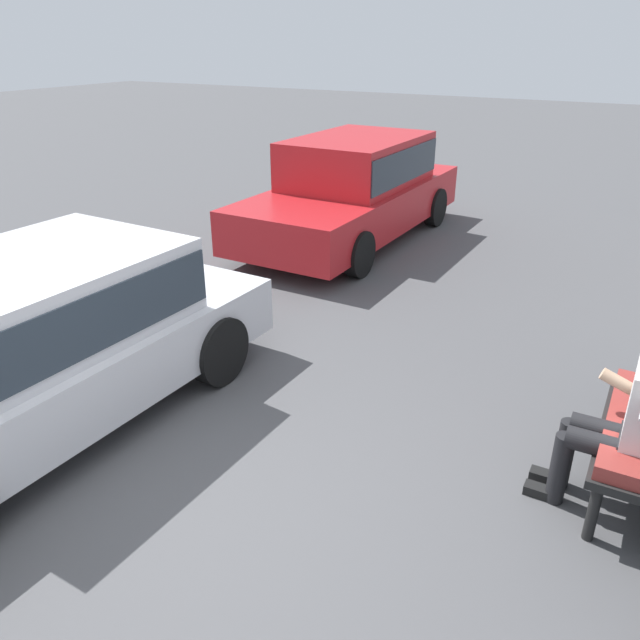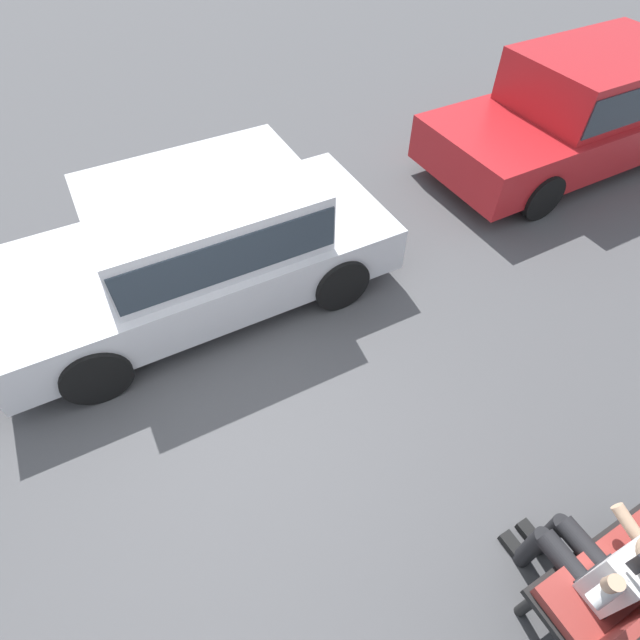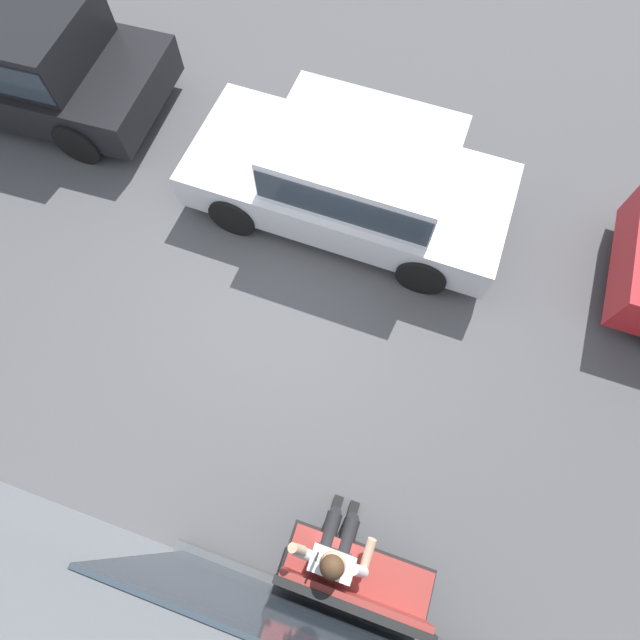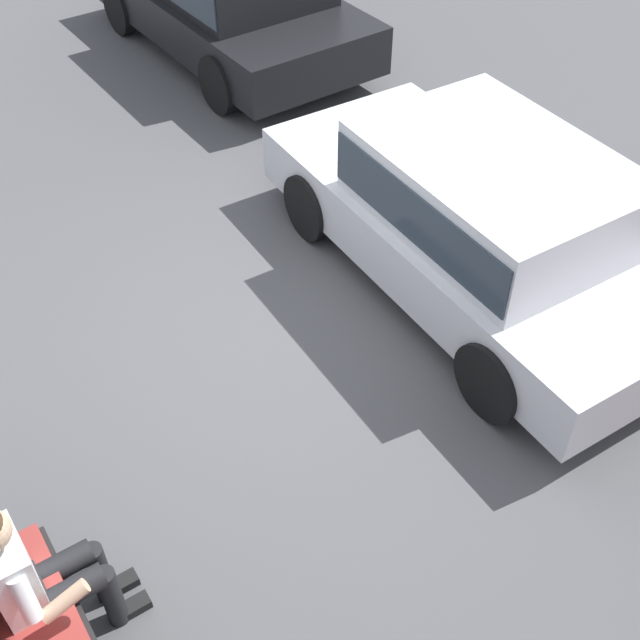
{
  "view_description": "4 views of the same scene",
  "coord_description": "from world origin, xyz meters",
  "px_view_note": "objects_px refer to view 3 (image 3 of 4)",
  "views": [
    {
      "loc": [
        2.42,
        2.6,
        2.92
      ],
      "look_at": [
        -1.09,
        0.64,
        1.06
      ],
      "focal_mm": 35.0,
      "sensor_mm": 36.0,
      "label": 1
    },
    {
      "loc": [
        0.58,
        2.6,
        4.04
      ],
      "look_at": [
        -0.72,
        0.28,
        1.02
      ],
      "focal_mm": 28.0,
      "sensor_mm": 36.0,
      "label": 2
    },
    {
      "loc": [
        -1.23,
        2.6,
        5.74
      ],
      "look_at": [
        -0.57,
        0.65,
        1.0
      ],
      "focal_mm": 28.0,
      "sensor_mm": 36.0,
      "label": 3
    },
    {
      "loc": [
        -4.05,
        2.6,
        4.67
      ],
      "look_at": [
        -0.71,
        0.37,
        0.84
      ],
      "focal_mm": 45.0,
      "sensor_mm": 36.0,
      "label": 4
    }
  ],
  "objects_px": {
    "parked_car_mid": "(354,173)",
    "parked_car_far": "(16,51)",
    "bench": "(355,586)",
    "person_on_phone": "(335,550)"
  },
  "relations": [
    {
      "from": "person_on_phone",
      "to": "parked_car_mid",
      "type": "bearing_deg",
      "value": -75.28
    },
    {
      "from": "parked_car_mid",
      "to": "parked_car_far",
      "type": "relative_size",
      "value": 0.97
    },
    {
      "from": "bench",
      "to": "person_on_phone",
      "type": "xyz_separation_m",
      "value": [
        0.27,
        -0.22,
        0.13
      ]
    },
    {
      "from": "bench",
      "to": "parked_car_mid",
      "type": "relative_size",
      "value": 0.34
    },
    {
      "from": "bench",
      "to": "parked_car_mid",
      "type": "height_order",
      "value": "parked_car_mid"
    },
    {
      "from": "person_on_phone",
      "to": "parked_car_far",
      "type": "distance_m",
      "value": 7.79
    },
    {
      "from": "bench",
      "to": "person_on_phone",
      "type": "relative_size",
      "value": 1.04
    },
    {
      "from": "person_on_phone",
      "to": "parked_car_far",
      "type": "relative_size",
      "value": 0.32
    },
    {
      "from": "person_on_phone",
      "to": "parked_car_mid",
      "type": "xyz_separation_m",
      "value": [
        1.09,
        -4.16,
        0.03
      ]
    },
    {
      "from": "parked_car_far",
      "to": "bench",
      "type": "bearing_deg",
      "value": 143.17
    }
  ]
}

